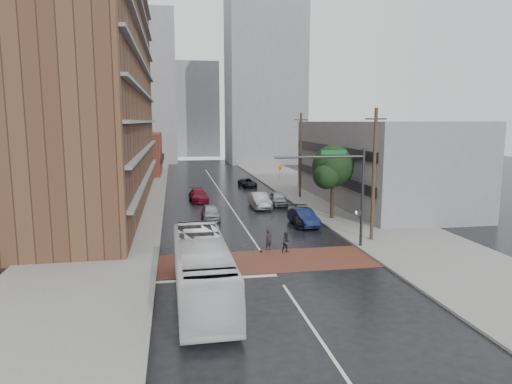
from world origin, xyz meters
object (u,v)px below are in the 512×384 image
object	(u,v)px
transit_bus	(202,269)
car_parked_far	(278,198)
car_travel_b	(260,201)
pedestrian_b	(286,242)
suv_travel	(248,183)
car_travel_a	(210,212)
car_parked_near	(304,217)
car_parked_mid	(303,217)
pedestrian_a	(269,240)
car_travel_c	(199,195)

from	to	relation	value
transit_bus	car_parked_far	bearing A→B (deg)	68.01
car_travel_b	car_parked_far	xyz separation A→B (m)	(2.31, 1.45, -0.08)
pedestrian_b	transit_bus	bearing A→B (deg)	-142.06
suv_travel	car_travel_a	bearing A→B (deg)	-115.55
pedestrian_b	car_travel_a	world-z (taller)	pedestrian_b
car_travel_a	car_parked_near	distance (m)	8.75
transit_bus	car_parked_far	world-z (taller)	transit_bus
car_travel_b	car_parked_far	bearing A→B (deg)	29.93
transit_bus	car_parked_mid	bearing A→B (deg)	56.91
pedestrian_a	car_parked_mid	world-z (taller)	pedestrian_a
car_parked_near	car_parked_far	xyz separation A→B (m)	(0.04, 10.15, -0.02)
car_travel_a	pedestrian_a	bearing A→B (deg)	-73.28
pedestrian_a	transit_bus	bearing A→B (deg)	-147.54
car_travel_b	car_parked_mid	world-z (taller)	car_travel_b
transit_bus	car_travel_b	size ratio (longest dim) A/B	2.31
car_travel_a	suv_travel	distance (m)	21.47
transit_bus	car_parked_near	xyz separation A→B (m)	(9.74, 15.06, -0.83)
car_parked_near	car_travel_c	bearing A→B (deg)	115.35
suv_travel	car_parked_far	distance (m)	14.19
car_travel_c	car_parked_far	size ratio (longest dim) A/B	1.13
transit_bus	car_parked_far	size ratio (longest dim) A/B	2.66
suv_travel	pedestrian_a	bearing A→B (deg)	-103.60
pedestrian_b	car_travel_a	distance (m)	12.50
transit_bus	car_travel_b	xyz separation A→B (m)	(7.47, 23.76, -0.76)
car_parked_near	car_parked_far	distance (m)	10.15
pedestrian_a	car_travel_b	bearing A→B (deg)	56.70
pedestrian_a	car_parked_near	distance (m)	8.37
pedestrian_b	car_travel_a	bearing A→B (deg)	98.94
car_parked_near	car_parked_mid	size ratio (longest dim) A/B	0.90
car_travel_c	car_parked_near	bearing A→B (deg)	-63.46
car_travel_a	car_parked_mid	size ratio (longest dim) A/B	0.82
car_travel_c	car_parked_near	xyz separation A→B (m)	(8.36, -14.06, 0.04)
car_travel_b	car_parked_mid	distance (m)	8.59
pedestrian_b	car_parked_near	world-z (taller)	car_parked_near
car_travel_a	car_parked_far	distance (m)	10.01
transit_bus	car_parked_near	world-z (taller)	transit_bus
car_travel_a	car_travel_b	world-z (taller)	car_travel_b
car_travel_c	pedestrian_b	bearing A→B (deg)	-81.61
car_travel_b	pedestrian_a	bearing A→B (deg)	-100.60
car_parked_near	pedestrian_b	bearing A→B (deg)	-119.49
pedestrian_b	car_parked_far	bearing A→B (deg)	67.58
car_parked_near	car_parked_far	size ratio (longest dim) A/B	1.06
car_travel_b	car_parked_near	distance (m)	8.99
transit_bus	suv_travel	size ratio (longest dim) A/B	2.68
car_parked_near	car_parked_mid	distance (m)	0.44
transit_bus	pedestrian_b	xyz separation A→B (m)	(6.26, 7.27, -0.84)
car_travel_a	pedestrian_b	bearing A→B (deg)	-69.45
car_travel_b	car_travel_a	bearing A→B (deg)	-141.55
car_parked_near	suv_travel	bearing A→B (deg)	87.03
car_travel_a	suv_travel	world-z (taller)	car_travel_a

